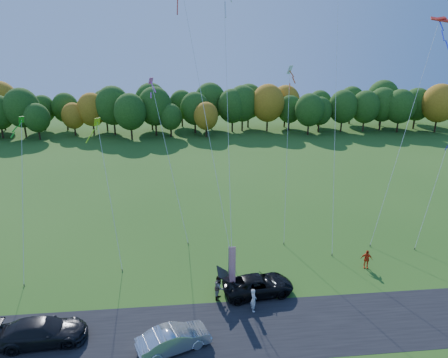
{
  "coord_description": "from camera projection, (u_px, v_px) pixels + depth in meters",
  "views": [
    {
      "loc": [
        -3.15,
        -25.26,
        17.71
      ],
      "look_at": [
        0.0,
        6.0,
        7.0
      ],
      "focal_mm": 32.0,
      "sensor_mm": 36.0,
      "label": 1
    }
  ],
  "objects": [
    {
      "name": "kite_diamond_yellow",
      "position": [
        109.0,
        194.0,
        33.12
      ],
      "size": [
        2.49,
        5.71,
        12.14
      ],
      "color": "#4C3F33",
      "rests_on": "ground"
    },
    {
      "name": "kite_parafoil_rainbow",
      "position": [
        406.0,
        130.0,
        37.28
      ],
      "size": [
        9.55,
        7.96,
        20.46
      ],
      "color": "#4C3F33",
      "rests_on": "ground"
    },
    {
      "name": "kite_diamond_blue_low",
      "position": [
        431.0,
        197.0,
        36.21
      ],
      "size": [
        3.95,
        3.46,
        9.36
      ],
      "color": "#4C3F33",
      "rests_on": "ground"
    },
    {
      "name": "kite_parafoil_orange",
      "position": [
        336.0,
        84.0,
        36.96
      ],
      "size": [
        4.84,
        13.94,
        28.59
      ],
      "color": "#4C3F33",
      "rests_on": "ground"
    },
    {
      "name": "dark_truck_a",
      "position": [
        42.0,
        332.0,
        24.71
      ],
      "size": [
        5.5,
        2.54,
        1.56
      ],
      "primitive_type": "imported",
      "rotation": [
        0.0,
        0.0,
        1.64
      ],
      "color": "black",
      "rests_on": "ground"
    },
    {
      "name": "person_east",
      "position": [
        366.0,
        259.0,
        32.96
      ],
      "size": [
        1.02,
        0.65,
        1.61
      ],
      "primitive_type": "imported",
      "rotation": [
        0.0,
        0.0,
        -0.3
      ],
      "color": "red",
      "rests_on": "ground"
    },
    {
      "name": "kite_delta_blue",
      "position": [
        203.0,
        105.0,
        35.19
      ],
      "size": [
        5.53,
        11.92,
        26.0
      ],
      "color": "#4C3F33",
      "rests_on": "ground"
    },
    {
      "name": "silver_sedan",
      "position": [
        174.0,
        339.0,
        24.16
      ],
      "size": [
        4.73,
        3.05,
        1.47
      ],
      "primitive_type": "imported",
      "rotation": [
        0.0,
        0.0,
        1.94
      ],
      "color": "silver",
      "rests_on": "ground"
    },
    {
      "name": "asphalt_strip",
      "position": [
        239.0,
        329.0,
        26.04
      ],
      "size": [
        90.0,
        6.0,
        0.01
      ],
      "primitive_type": "cube",
      "color": "black",
      "rests_on": "ground"
    },
    {
      "name": "black_suv",
      "position": [
        258.0,
        285.0,
        29.56
      ],
      "size": [
        5.51,
        3.08,
        1.45
      ],
      "primitive_type": "imported",
      "rotation": [
        0.0,
        0.0,
        1.7
      ],
      "color": "black",
      "rests_on": "ground"
    },
    {
      "name": "person_tailgate_b",
      "position": [
        219.0,
        287.0,
        28.94
      ],
      "size": [
        0.92,
        1.06,
        1.86
      ],
      "primitive_type": "imported",
      "rotation": [
        0.0,
        0.0,
        1.3
      ],
      "color": "gray",
      "rests_on": "ground"
    },
    {
      "name": "tree_line",
      "position": [
        200.0,
        135.0,
        81.6
      ],
      "size": [
        116.0,
        12.0,
        10.0
      ],
      "primitive_type": null,
      "color": "#1E4711",
      "rests_on": "ground"
    },
    {
      "name": "feather_flag",
      "position": [
        231.0,
        265.0,
        28.98
      ],
      "size": [
        0.53,
        0.09,
        4.01
      ],
      "color": "#999999",
      "rests_on": "ground"
    },
    {
      "name": "person_tailgate_a",
      "position": [
        253.0,
        300.0,
        27.62
      ],
      "size": [
        0.42,
        0.63,
        1.71
      ],
      "primitive_type": "imported",
      "rotation": [
        0.0,
        0.0,
        1.58
      ],
      "color": "silver",
      "rests_on": "ground"
    },
    {
      "name": "kite_diamond_green",
      "position": [
        23.0,
        197.0,
        31.48
      ],
      "size": [
        0.99,
        6.41,
        12.4
      ],
      "color": "#4C3F33",
      "rests_on": "ground"
    },
    {
      "name": "kite_diamond_white",
      "position": [
        287.0,
        154.0,
        37.23
      ],
      "size": [
        1.92,
        6.35,
        16.17
      ],
      "color": "#4C3F33",
      "rests_on": "ground"
    },
    {
      "name": "kite_delta_red",
      "position": [
        227.0,
        87.0,
        31.67
      ],
      "size": [
        2.4,
        10.4,
        24.56
      ],
      "color": "#4C3F33",
      "rests_on": "ground"
    },
    {
      "name": "ground",
      "position": [
        232.0,
        293.0,
        29.8
      ],
      "size": [
        160.0,
        160.0,
        0.0
      ],
      "primitive_type": "plane",
      "color": "#265316"
    },
    {
      "name": "kite_diamond_pink",
      "position": [
        169.0,
        160.0,
        37.51
      ],
      "size": [
        3.58,
        6.83,
        14.92
      ],
      "color": "#4C3F33",
      "rests_on": "ground"
    }
  ]
}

